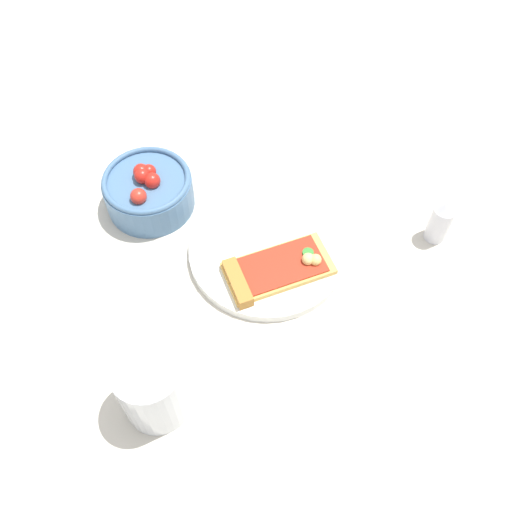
# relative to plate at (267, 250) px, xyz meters

# --- Properties ---
(ground_plane) EXTENTS (2.40, 2.40, 0.00)m
(ground_plane) POSITION_rel_plate_xyz_m (0.02, -0.02, -0.01)
(ground_plane) COLOR beige
(ground_plane) RESTS_ON ground
(plate) EXTENTS (0.22, 0.22, 0.01)m
(plate) POSITION_rel_plate_xyz_m (0.00, 0.00, 0.00)
(plate) COLOR silver
(plate) RESTS_ON ground_plane
(pizza_slice_main) EXTENTS (0.16, 0.12, 0.02)m
(pizza_slice_main) POSITION_rel_plate_xyz_m (-0.02, -0.03, 0.01)
(pizza_slice_main) COLOR #E5B256
(pizza_slice_main) RESTS_ON plate
(salad_bowl) EXTENTS (0.13, 0.13, 0.08)m
(salad_bowl) POSITION_rel_plate_xyz_m (-0.06, 0.19, 0.03)
(salad_bowl) COLOR #4C7299
(salad_bowl) RESTS_ON ground_plane
(soda_glass) EXTENTS (0.08, 0.08, 0.11)m
(soda_glass) POSITION_rel_plate_xyz_m (-0.25, -0.06, 0.05)
(soda_glass) COLOR silver
(soda_glass) RESTS_ON ground_plane
(pepper_shaker) EXTENTS (0.03, 0.03, 0.08)m
(pepper_shaker) POSITION_rel_plate_xyz_m (0.20, -0.15, 0.03)
(pepper_shaker) COLOR silver
(pepper_shaker) RESTS_ON ground_plane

